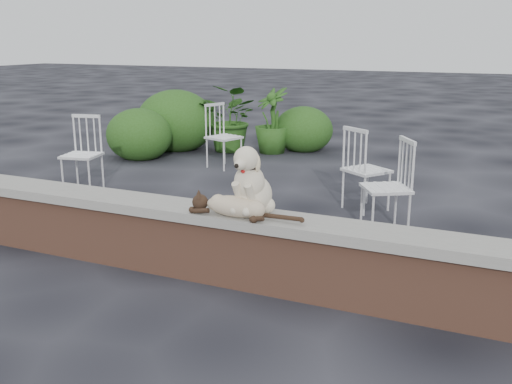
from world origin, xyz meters
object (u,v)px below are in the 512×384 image
at_px(dog, 253,178).
at_px(chair_d, 386,186).
at_px(potted_plant_b, 272,120).
at_px(chair_e, 224,136).
at_px(cat, 235,205).
at_px(chair_a, 81,154).
at_px(chair_c, 367,169).
at_px(potted_plant_a, 232,118).

bearing_deg(dog, chair_d, 71.02).
bearing_deg(potted_plant_b, chair_e, -98.57).
xyz_separation_m(dog, potted_plant_b, (-1.94, 5.02, -0.31)).
height_order(dog, chair_e, dog).
xyz_separation_m(cat, potted_plant_b, (-1.86, 5.17, -0.13)).
height_order(chair_a, potted_plant_b, potted_plant_b).
bearing_deg(cat, potted_plant_b, 112.96).
distance_m(cat, chair_d, 1.97).
distance_m(chair_a, potted_plant_b, 3.50).
xyz_separation_m(chair_d, chair_e, (-2.82, 2.01, 0.00)).
xyz_separation_m(dog, chair_e, (-2.14, 3.66, -0.38)).
distance_m(chair_c, potted_plant_b, 3.48).
relative_size(potted_plant_a, potted_plant_b, 1.04).
bearing_deg(chair_a, cat, -43.86).
xyz_separation_m(chair_c, potted_plant_b, (-2.25, 2.65, 0.07)).
relative_size(dog, chair_c, 0.58).
bearing_deg(chair_c, cat, 115.74).
distance_m(cat, chair_c, 2.55).
bearing_deg(chair_e, potted_plant_a, 39.93).
relative_size(chair_d, potted_plant_a, 0.83).
distance_m(chair_d, chair_e, 3.46).
bearing_deg(chair_d, potted_plant_b, -173.26).
bearing_deg(chair_e, potted_plant_b, 10.29).
bearing_deg(potted_plant_a, cat, -63.26).
distance_m(dog, potted_plant_b, 5.39).
height_order(chair_d, potted_plant_a, potted_plant_a).
height_order(dog, chair_c, dog).
xyz_separation_m(dog, potted_plant_a, (-2.60, 4.84, -0.29)).
relative_size(chair_d, chair_e, 1.00).
bearing_deg(dog, potted_plant_b, 114.31).
bearing_deg(chair_a, dog, -41.15).
bearing_deg(chair_d, potted_plant_a, -165.35).
bearing_deg(chair_a, potted_plant_a, 67.48).
distance_m(dog, chair_e, 4.26).
bearing_deg(chair_a, chair_c, -2.01).
xyz_separation_m(chair_d, chair_c, (-0.36, 0.71, 0.00)).
distance_m(dog, chair_a, 3.62).
xyz_separation_m(chair_e, chair_c, (2.45, -1.30, 0.00)).
bearing_deg(chair_d, cat, -53.79).
xyz_separation_m(dog, chair_a, (-3.15, 1.73, -0.38)).
xyz_separation_m(dog, cat, (-0.08, -0.15, -0.18)).
xyz_separation_m(chair_d, chair_a, (-3.83, 0.08, 0.00)).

